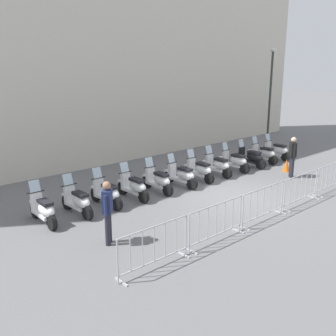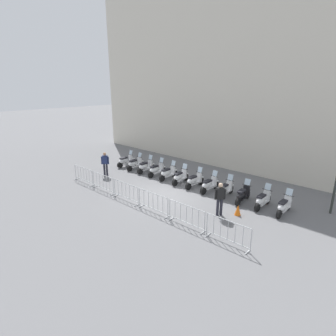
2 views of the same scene
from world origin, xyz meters
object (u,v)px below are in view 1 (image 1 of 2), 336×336
object	(u,v)px
motorcycle_4	(158,181)
barrier_segment_4	(331,177)
motorcycle_8	(235,161)
motorcycle_9	(251,158)
barrier_segment_0	(154,248)
officer_mid_plaza	(292,155)
motorcycle_6	(200,170)
motorcycle_7	(218,166)
barrier_segment_3	(301,189)
motorcycle_2	(107,193)
motorcycle_5	(182,175)
motorcycle_3	(134,187)
officer_near_row_end	(108,209)
motorcycle_11	(277,151)
barrier_segment_2	(264,204)
motorcycle_10	(264,154)
traffic_cone	(286,165)
motorcycle_1	(78,201)
barrier_segment_1	(216,223)
motorcycle_0	(44,210)
street_lamp	(271,89)

from	to	relation	value
motorcycle_4	barrier_segment_4	bearing A→B (deg)	-36.90
motorcycle_8	motorcycle_9	xyz separation A→B (m)	(1.12, 0.01, 0.00)
barrier_segment_0	officer_mid_plaza	world-z (taller)	officer_mid_plaza
motorcycle_6	motorcycle_7	distance (m)	1.12
barrier_segment_3	motorcycle_2	bearing A→B (deg)	143.35
motorcycle_4	motorcycle_5	world-z (taller)	same
motorcycle_3	officer_near_row_end	world-z (taller)	officer_near_row_end
motorcycle_4	officer_mid_plaza	bearing A→B (deg)	-18.60
motorcycle_4	barrier_segment_0	world-z (taller)	motorcycle_4
motorcycle_4	motorcycle_6	distance (m)	2.24
motorcycle_5	barrier_segment_3	xyz separation A→B (m)	(1.88, -4.02, 0.07)
motorcycle_11	barrier_segment_2	world-z (taller)	motorcycle_11
motorcycle_11	barrier_segment_2	distance (m)	8.39
motorcycle_8	barrier_segment_0	size ratio (longest dim) A/B	0.83
motorcycle_10	barrier_segment_0	world-z (taller)	motorcycle_10
motorcycle_4	barrier_segment_2	size ratio (longest dim) A/B	0.83
motorcycle_3	motorcycle_7	world-z (taller)	same
barrier_segment_0	officer_mid_plaza	size ratio (longest dim) A/B	1.20
traffic_cone	barrier_segment_3	bearing A→B (deg)	-139.08
motorcycle_1	barrier_segment_0	world-z (taller)	motorcycle_1
motorcycle_2	motorcycle_10	size ratio (longest dim) A/B	1.00
barrier_segment_4	officer_mid_plaza	world-z (taller)	officer_mid_plaza
motorcycle_6	barrier_segment_1	world-z (taller)	motorcycle_6
motorcycle_10	motorcycle_8	bearing A→B (deg)	-176.29
motorcycle_4	motorcycle_1	bearing A→B (deg)	-176.23
motorcycle_6	barrier_segment_1	xyz separation A→B (m)	(-3.55, -4.42, 0.07)
motorcycle_1	motorcycle_3	distance (m)	2.24
motorcycle_5	barrier_segment_0	size ratio (longest dim) A/B	0.83
barrier_segment_2	motorcycle_2	bearing A→B (deg)	127.42
motorcycle_7	traffic_cone	bearing A→B (deg)	-26.13
traffic_cone	motorcycle_0	bearing A→B (deg)	175.04
motorcycle_2	motorcycle_8	world-z (taller)	same
motorcycle_7	barrier_segment_0	bearing A→B (deg)	-145.89
motorcycle_10	motorcycle_9	bearing A→B (deg)	-173.19
motorcycle_2	barrier_segment_2	distance (m)	5.08
motorcycle_0	barrier_segment_0	world-z (taller)	motorcycle_0
motorcycle_10	traffic_cone	xyz separation A→B (m)	(-0.46, -1.63, -0.18)
motorcycle_2	officer_mid_plaza	bearing A→B (deg)	-12.77
motorcycle_3	street_lamp	bearing A→B (deg)	12.76
motorcycle_7	motorcycle_11	world-z (taller)	same
motorcycle_1	motorcycle_7	xyz separation A→B (m)	(6.71, 0.44, 0.00)
motorcycle_8	barrier_segment_1	xyz separation A→B (m)	(-5.80, -4.56, 0.07)
motorcycle_7	street_lamp	world-z (taller)	street_lamp
motorcycle_4	barrier_segment_4	size ratio (longest dim) A/B	0.83
motorcycle_9	barrier_segment_1	distance (m)	8.29
officer_near_row_end	motorcycle_9	bearing A→B (deg)	17.41
barrier_segment_3	barrier_segment_4	size ratio (longest dim) A/B	1.00
street_lamp	motorcycle_9	bearing A→B (deg)	-152.04
barrier_segment_0	officer_near_row_end	bearing A→B (deg)	95.42
motorcycle_1	barrier_segment_1	bearing A→B (deg)	-63.26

